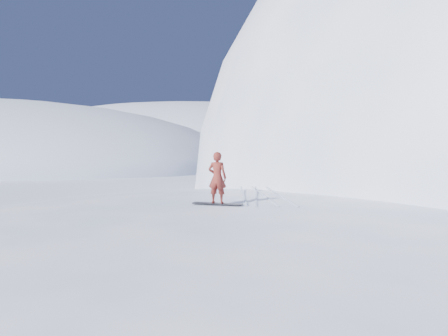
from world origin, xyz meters
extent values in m
plane|color=white|center=(0.00, 0.00, 0.00)|extent=(400.00, 400.00, 0.00)
ellipsoid|color=white|center=(1.00, 3.00, 0.00)|extent=(36.00, 28.00, 4.80)
ellipsoid|color=white|center=(10.00, 20.00, 0.00)|extent=(28.00, 24.00, 18.00)
ellipsoid|color=white|center=(-40.00, 110.00, 0.00)|extent=(140.00, 90.00, 36.00)
ellipsoid|color=white|center=(-4.00, -2.00, 0.00)|extent=(6.00, 5.40, 0.80)
ellipsoid|color=white|center=(-2.00, 6.00, 0.00)|extent=(7.00, 6.30, 1.00)
cube|color=black|center=(-1.07, 1.78, 2.41)|extent=(1.65, 0.44, 0.03)
imported|color=maroon|center=(-1.07, 1.78, 3.25)|extent=(0.63, 0.44, 1.64)
cube|color=silver|center=(-0.71, 4.58, 2.42)|extent=(1.26, 5.89, 0.04)
cube|color=silver|center=(-0.22, 4.58, 2.42)|extent=(0.88, 5.95, 0.04)
cube|color=silver|center=(0.05, 4.58, 2.42)|extent=(1.74, 5.78, 0.04)
cube|color=silver|center=(0.67, 4.58, 2.42)|extent=(1.68, 5.79, 0.04)
camera|label=1|loc=(1.84, -10.52, 4.21)|focal=32.00mm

